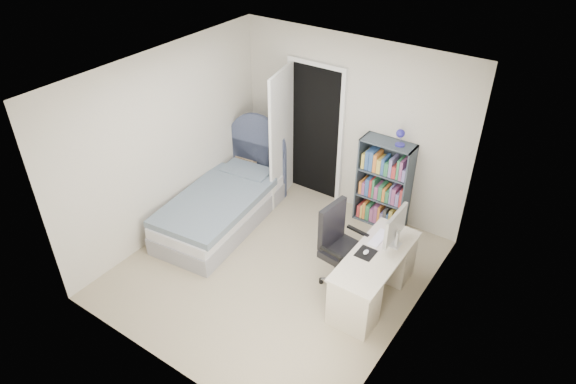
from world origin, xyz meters
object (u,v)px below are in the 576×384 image
Objects in this scene: nightstand at (252,160)px; floor_lamp at (278,160)px; office_chair at (340,243)px; desk at (374,274)px; bed at (224,204)px; bookcase at (384,187)px.

nightstand is 0.55m from floor_lamp.
desk is at bearing -0.21° from office_chair.
nightstand is at bearing 151.42° from office_chair.
floor_lamp is at bearing 145.69° from office_chair.
floor_lamp is 2.10m from office_chair.
nightstand is 2.98m from desk.
bed is 1.61× the size of desk.
bookcase is at bearing 112.45° from desk.
floor_lamp is (0.20, 1.01, 0.29)m from bed.
bed is 1.99× the size of office_chair.
bookcase is (1.62, 0.21, 0.01)m from floor_lamp.
nightstand is 0.39× the size of bookcase.
desk is (0.58, -1.40, -0.23)m from bookcase.
bed is 1.43× the size of bookcase.
bookcase is at bearing 33.95° from bed.
bookcase reaches higher than floor_lamp.
bed reaches higher than nightstand.
floor_lamp is 1.31× the size of office_chair.
office_chair reaches higher than nightstand.
desk reaches higher than office_chair.
bed is 2.41m from desk.
floor_lamp is 1.64m from bookcase.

